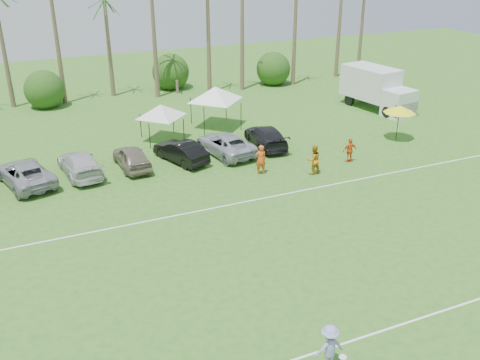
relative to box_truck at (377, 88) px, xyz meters
name	(u,v)px	position (x,y,z in m)	size (l,w,h in m)	color
field_lines	(253,265)	(-20.18, -18.00, -1.87)	(80.00, 12.10, 0.01)	white
palm_tree_4	(59,18)	(-24.18, 12.00, 5.61)	(2.40, 2.40, 8.90)	brown
palm_tree_5	(106,5)	(-20.18, 12.00, 6.48)	(2.40, 2.40, 9.90)	brown
palm_tree_8	(244,9)	(-7.18, 12.00, 5.61)	(2.40, 2.40, 8.90)	brown
bush_tree_1	(43,85)	(-26.18, 13.00, -0.08)	(4.00, 4.00, 4.00)	brown
bush_tree_2	(174,72)	(-14.18, 13.00, -0.08)	(4.00, 4.00, 4.00)	brown
bush_tree_3	(266,64)	(-4.18, 13.00, -0.08)	(4.00, 4.00, 4.00)	brown
sideline_player_a	(261,159)	(-15.32, -8.73, -0.92)	(0.69, 0.46, 1.90)	#E85719
sideline_player_b	(314,160)	(-12.32, -10.08, -0.92)	(0.93, 0.73, 1.91)	orange
sideline_player_c	(350,150)	(-9.09, -9.33, -1.06)	(0.95, 0.40, 1.63)	orange
box_truck	(377,88)	(0.00, 0.00, 0.00)	(3.63, 7.12, 3.50)	silver
canopy_tent_left	(160,105)	(-19.24, -0.28, 0.83)	(3.90, 3.90, 3.16)	black
canopy_tent_right	(215,87)	(-14.51, 1.07, 1.34)	(4.63, 4.63, 3.75)	black
market_umbrella	(400,109)	(-3.43, -7.08, 0.45)	(2.33, 2.33, 2.59)	black
frisbee_player	(329,348)	(-20.50, -24.77, -1.00)	(1.15, 0.70, 1.75)	#9493D1
parked_car_2	(25,173)	(-28.94, -4.52, -1.15)	(2.39, 5.19, 1.44)	#999B9F
parked_car_3	(80,164)	(-25.71, -4.34, -1.15)	(2.02, 4.97, 1.44)	silver
parked_car_4	(132,157)	(-22.49, -4.53, -1.15)	(1.70, 4.23, 1.44)	gray
parked_car_5	(181,151)	(-19.27, -4.77, -1.15)	(1.53, 4.37, 1.44)	black
parked_car_6	(225,144)	(-16.05, -4.69, -1.15)	(2.39, 5.19, 1.44)	#A3AAB2
parked_car_7	(266,136)	(-12.83, -4.41, -1.15)	(2.02, 4.97, 1.44)	black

